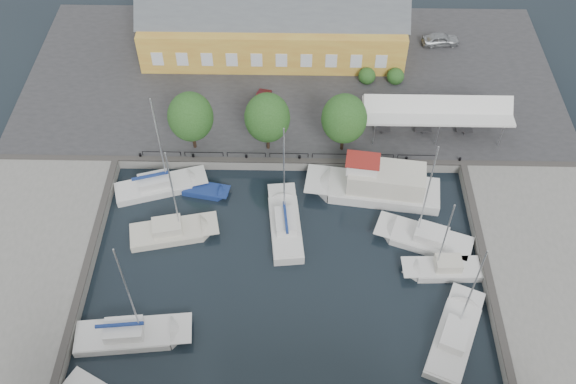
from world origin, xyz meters
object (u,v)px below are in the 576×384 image
(warehouse, at_px, (268,19))
(west_boat_a, at_px, (159,187))
(east_boat_b, at_px, (443,270))
(east_boat_c, at_px, (454,337))
(tent_canopy, at_px, (437,111))
(car_silver, at_px, (441,39))
(center_sailboat, at_px, (285,226))
(west_boat_b, at_px, (172,233))
(west_boat_d, at_px, (131,335))
(launch_nw, at_px, (206,192))
(car_red, at_px, (261,103))
(trawler, at_px, (378,186))
(east_boat_a, at_px, (426,240))

(warehouse, height_order, west_boat_a, west_boat_a)
(east_boat_b, distance_m, east_boat_c, 6.17)
(tent_canopy, relative_size, car_silver, 3.40)
(west_boat_a, bearing_deg, center_sailboat, -20.52)
(center_sailboat, bearing_deg, warehouse, 95.44)
(east_boat_c, distance_m, west_boat_b, 24.82)
(west_boat_d, xyz_separation_m, launch_nw, (4.17, 14.86, -0.18))
(car_red, height_order, launch_nw, car_red)
(car_silver, relative_size, west_boat_a, 0.37)
(center_sailboat, xyz_separation_m, west_boat_a, (-11.71, 4.39, -0.09))
(west_boat_b, bearing_deg, trawler, 15.56)
(center_sailboat, bearing_deg, car_red, 100.45)
(tent_canopy, xyz_separation_m, center_sailboat, (-14.19, -11.42, -3.32))
(warehouse, xyz_separation_m, east_boat_c, (15.50, -35.77, -4.17))
(center_sailboat, bearing_deg, launch_nw, 151.13)
(car_red, distance_m, east_boat_a, 21.79)
(trawler, height_order, east_boat_a, east_boat_a)
(car_red, xyz_separation_m, west_boat_a, (-9.01, -10.30, -1.36))
(tent_canopy, distance_m, west_boat_a, 27.06)
(warehouse, distance_m, east_boat_c, 39.20)
(car_red, distance_m, east_boat_b, 24.78)
(tent_canopy, distance_m, launch_nw, 23.08)
(car_red, xyz_separation_m, launch_nw, (-4.69, -10.61, -1.54))
(center_sailboat, bearing_deg, west_boat_d, -137.00)
(east_boat_b, relative_size, east_boat_c, 0.84)
(launch_nw, bearing_deg, west_boat_a, 175.92)
(car_red, height_order, east_boat_c, east_boat_c)
(car_red, bearing_deg, west_boat_a, -119.71)
(car_red, distance_m, west_boat_b, 17.13)
(tent_canopy, xyz_separation_m, west_boat_d, (-25.76, -22.21, -3.41))
(west_boat_b, bearing_deg, east_boat_c, -22.84)
(east_boat_c, relative_size, west_boat_d, 0.92)
(tent_canopy, xyz_separation_m, trawler, (-5.86, -7.23, -2.67))
(warehouse, height_order, east_boat_a, east_boat_a)
(tent_canopy, distance_m, east_boat_b, 16.14)
(east_boat_a, bearing_deg, tent_canopy, 80.58)
(warehouse, distance_m, car_red, 10.96)
(east_boat_c, distance_m, west_boat_d, 24.66)
(warehouse, xyz_separation_m, trawler, (10.73, -21.09, -3.41))
(trawler, relative_size, west_boat_a, 1.12)
(west_boat_b, bearing_deg, car_red, 65.53)
(car_red, height_order, trawler, trawler)
(warehouse, bearing_deg, tent_canopy, -39.86)
(tent_canopy, relative_size, trawler, 1.11)
(center_sailboat, relative_size, east_boat_b, 1.27)
(west_boat_a, bearing_deg, car_red, 48.84)
(trawler, bearing_deg, east_boat_c, -72.01)
(center_sailboat, relative_size, launch_nw, 2.63)
(east_boat_a, height_order, west_boat_d, west_boat_d)
(car_silver, distance_m, east_boat_c, 36.46)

